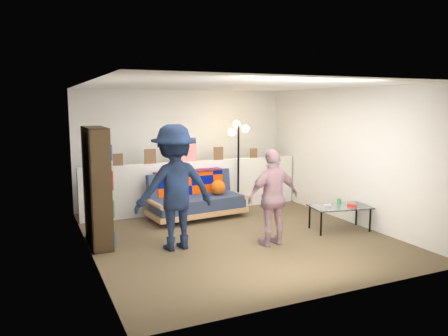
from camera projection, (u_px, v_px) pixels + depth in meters
name	position (u px, v px, depth m)	size (l,w,h in m)	color
ground	(234.00, 235.00, 7.12)	(5.00, 5.00, 0.00)	brown
room_shell	(222.00, 131.00, 7.30)	(4.60, 5.05, 2.45)	silver
half_wall_ledge	(195.00, 186.00, 8.67)	(4.45, 0.15, 1.00)	silver
ledge_decor	(184.00, 153.00, 8.46)	(2.97, 0.02, 0.45)	brown
futon_sofa	(196.00, 199.00, 8.16)	(1.85, 1.01, 0.76)	tan
bookshelf	(97.00, 191.00, 6.51)	(0.30, 0.89, 1.78)	#322010
coffee_table	(340.00, 208.00, 7.34)	(1.07, 0.72, 0.51)	black
floor_lamp	(238.00, 147.00, 8.75)	(0.40, 0.32, 1.78)	black
person_left	(175.00, 187.00, 6.34)	(1.18, 0.68, 1.83)	black
person_right	(273.00, 197.00, 6.52)	(0.86, 0.36, 1.46)	pink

